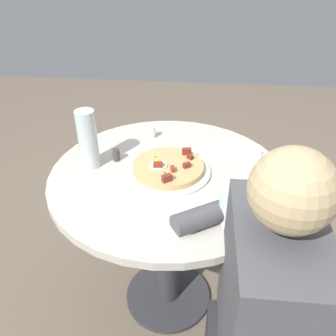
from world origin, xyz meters
The scene contains 12 objects.
ground_plane centered at (0.00, 0.00, 0.00)m, with size 6.00×6.00×0.00m, color #6B5B4C.
dining_table centered at (0.00, 0.00, 0.56)m, with size 0.89×0.89×0.73m.
pizza_plate centered at (0.00, 0.00, 0.74)m, with size 0.32×0.32×0.01m, color silver.
breakfast_pizza centered at (0.00, 0.00, 0.76)m, with size 0.27×0.27×0.05m.
bread_plate centered at (-0.28, -0.03, 0.74)m, with size 0.18×0.18×0.01m, color white.
napkin centered at (0.18, -0.28, 0.73)m, with size 0.17×0.14×0.00m, color white.
fork centered at (0.19, -0.28, 0.74)m, with size 0.18×0.01×0.01m, color silver.
knife centered at (0.16, -0.28, 0.74)m, with size 0.18×0.01×0.01m, color silver.
water_glass centered at (-0.25, -0.21, 0.79)m, with size 0.07×0.07×0.12m, color silver.
water_bottle centered at (0.02, 0.30, 0.85)m, with size 0.07×0.07×0.23m, color silver.
salt_shaker centered at (0.27, 0.10, 0.76)m, with size 0.03×0.03×0.05m, color white.
pepper_shaker centered at (0.07, 0.21, 0.75)m, with size 0.03×0.03×0.05m, color #3F3833.
Camera 1 is at (-1.11, -0.11, 1.49)m, focal length 38.36 mm.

